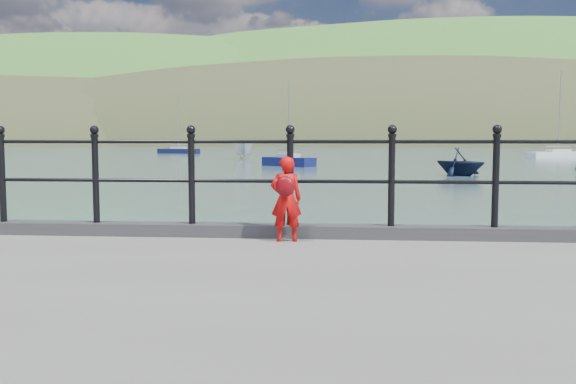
# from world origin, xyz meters

# --- Properties ---
(ground) EXTENTS (600.00, 600.00, 0.00)m
(ground) POSITION_xyz_m (0.00, 0.00, 0.00)
(ground) COLOR #2D4251
(ground) RESTS_ON ground
(kerb) EXTENTS (60.00, 0.30, 0.15)m
(kerb) POSITION_xyz_m (0.00, -0.15, 1.07)
(kerb) COLOR #28282B
(kerb) RESTS_ON quay
(railing) EXTENTS (18.11, 0.11, 1.20)m
(railing) POSITION_xyz_m (0.00, -0.15, 1.82)
(railing) COLOR black
(railing) RESTS_ON kerb
(far_shore) EXTENTS (830.00, 200.00, 156.00)m
(far_shore) POSITION_xyz_m (38.34, 239.41, -22.57)
(far_shore) COLOR #333A21
(far_shore) RESTS_ON ground
(child) EXTENTS (0.40, 0.33, 0.98)m
(child) POSITION_xyz_m (0.58, -0.47, 1.50)
(child) COLOR red
(child) RESTS_ON quay
(launch_white) EXTENTS (3.10, 5.33, 1.94)m
(launch_white) POSITION_xyz_m (-8.90, 56.58, 0.97)
(launch_white) COLOR silver
(launch_white) RESTS_ON ground
(launch_navy) EXTENTS (4.18, 4.17, 1.67)m
(launch_navy) POSITION_xyz_m (8.32, 29.20, 0.84)
(launch_navy) COLOR black
(launch_navy) RESTS_ON ground
(sailboat_far) EXTENTS (7.23, 3.97, 9.89)m
(sailboat_far) POSITION_xyz_m (25.88, 63.65, 0.34)
(sailboat_far) COLOR white
(sailboat_far) RESTS_ON ground
(sailboat_left) EXTENTS (6.32, 2.84, 8.66)m
(sailboat_left) POSITION_xyz_m (-22.45, 81.35, 0.34)
(sailboat_left) COLOR black
(sailboat_left) RESTS_ON ground
(sailboat_port) EXTENTS (4.54, 4.03, 6.91)m
(sailboat_port) POSITION_xyz_m (-2.78, 41.00, 0.34)
(sailboat_port) COLOR #12184E
(sailboat_port) RESTS_ON ground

